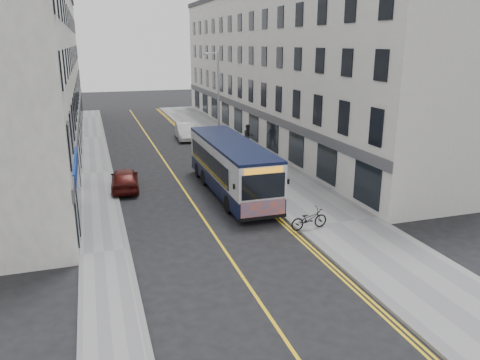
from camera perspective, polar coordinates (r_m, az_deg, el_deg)
ground at (r=22.62m, az=-3.56°, el=-6.09°), size 140.00×140.00×0.00m
pavement_east at (r=35.27m, az=1.47°, el=2.30°), size 4.50×64.00×0.12m
pavement_west at (r=33.42m, az=-17.08°, el=0.77°), size 2.00×64.00×0.12m
kerb_east at (r=34.61m, az=-2.06°, el=2.03°), size 0.18×64.00×0.13m
kerb_west at (r=33.43m, az=-15.37°, el=0.93°), size 0.18×64.00×0.13m
road_centre_line at (r=33.81m, az=-8.60°, el=1.40°), size 0.12×64.00×0.01m
road_dbl_yellow_inner at (r=34.51m, az=-2.77°, el=1.88°), size 0.10×64.00×0.01m
road_dbl_yellow_outer at (r=34.56m, az=-2.45°, el=1.90°), size 0.10×64.00×0.01m
terrace_east at (r=44.53m, az=4.19°, el=13.59°), size 6.00×46.00×13.00m
terrace_west at (r=41.54m, az=-23.76°, el=12.09°), size 6.00×46.00×13.00m
streetlamp at (r=35.76m, az=-2.74°, el=9.53°), size 1.32×0.18×8.00m
city_bus at (r=27.48m, az=-1.09°, el=1.81°), size 2.53×10.85×3.15m
bicycle at (r=22.44m, az=8.41°, el=-4.72°), size 1.97×0.85×1.01m
pedestrian_near at (r=35.21m, az=0.21°, el=3.92°), size 0.69×0.47×1.84m
pedestrian_far at (r=39.24m, az=1.01°, el=5.34°), size 1.10×0.93×2.00m
car_white at (r=43.85m, az=-6.66°, el=5.89°), size 1.90×4.59×1.48m
car_maroon at (r=29.25m, az=-13.87°, el=0.12°), size 1.90×4.14×1.37m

